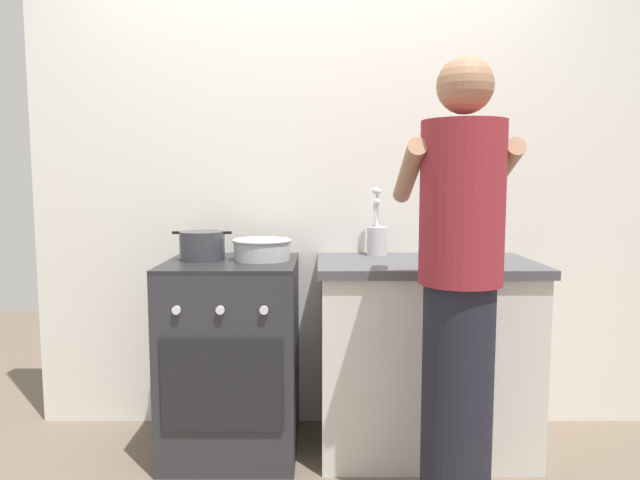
# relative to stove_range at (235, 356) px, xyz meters

# --- Properties ---
(ground) EXTENTS (6.00, 6.00, 0.00)m
(ground) POSITION_rel_stove_range_xyz_m (0.35, -0.15, -0.45)
(ground) COLOR #6B5B4C
(back_wall) EXTENTS (3.20, 0.10, 2.50)m
(back_wall) POSITION_rel_stove_range_xyz_m (0.55, 0.35, 0.80)
(back_wall) COLOR silver
(back_wall) RESTS_ON ground
(countertop) EXTENTS (1.00, 0.60, 0.90)m
(countertop) POSITION_rel_stove_range_xyz_m (0.90, 0.00, 0.00)
(countertop) COLOR silver
(countertop) RESTS_ON ground
(stove_range) EXTENTS (0.60, 0.62, 0.90)m
(stove_range) POSITION_rel_stove_range_xyz_m (0.00, 0.00, 0.00)
(stove_range) COLOR #2D2D33
(stove_range) RESTS_ON ground
(pot) EXTENTS (0.27, 0.21, 0.13)m
(pot) POSITION_rel_stove_range_xyz_m (-0.14, 0.04, 0.52)
(pot) COLOR #38383D
(pot) RESTS_ON stove_range
(mixing_bowl) EXTENTS (0.28, 0.28, 0.10)m
(mixing_bowl) POSITION_rel_stove_range_xyz_m (0.14, 0.03, 0.50)
(mixing_bowl) COLOR #B7B7BC
(mixing_bowl) RESTS_ON stove_range
(utensil_crock) EXTENTS (0.10, 0.10, 0.33)m
(utensil_crock) POSITION_rel_stove_range_xyz_m (0.69, 0.20, 0.54)
(utensil_crock) COLOR silver
(utensil_crock) RESTS_ON countertop
(spice_bottle) EXTENTS (0.04, 0.04, 0.09)m
(spice_bottle) POSITION_rel_stove_range_xyz_m (0.99, -0.00, 0.50)
(spice_bottle) COLOR silver
(spice_bottle) RESTS_ON countertop
(oil_bottle) EXTENTS (0.06, 0.06, 0.25)m
(oil_bottle) POSITION_rel_stove_range_xyz_m (1.09, -0.04, 0.56)
(oil_bottle) COLOR gold
(oil_bottle) RESTS_ON countertop
(person) EXTENTS (0.41, 0.50, 1.70)m
(person) POSITION_rel_stove_range_xyz_m (0.92, -0.58, 0.41)
(person) COLOR black
(person) RESTS_ON ground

